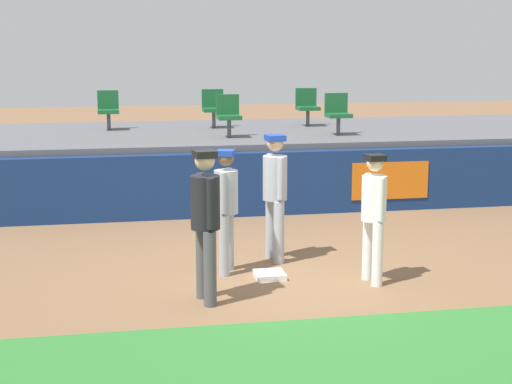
% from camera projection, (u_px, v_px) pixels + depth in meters
% --- Properties ---
extents(ground_plane, '(60.00, 60.00, 0.00)m').
position_uv_depth(ground_plane, '(287.00, 281.00, 10.48)').
color(ground_plane, brown).
extents(grass_foreground_strip, '(18.00, 2.80, 0.01)m').
position_uv_depth(grass_foreground_strip, '(352.00, 367.00, 7.72)').
color(grass_foreground_strip, '#2D722D').
rests_on(grass_foreground_strip, ground_plane).
extents(first_base, '(0.40, 0.40, 0.08)m').
position_uv_depth(first_base, '(270.00, 275.00, 10.63)').
color(first_base, white).
rests_on(first_base, ground_plane).
extents(player_fielder_home, '(0.36, 0.55, 1.72)m').
position_uv_depth(player_fielder_home, '(374.00, 209.00, 10.28)').
color(player_fielder_home, white).
rests_on(player_fielder_home, ground_plane).
extents(player_runner_visitor, '(0.42, 0.46, 1.72)m').
position_uv_depth(player_runner_visitor, '(226.00, 202.00, 10.71)').
color(player_runner_visitor, '#9EA3AD').
rests_on(player_runner_visitor, ground_plane).
extents(player_coach_visitor, '(0.40, 0.51, 1.85)m').
position_uv_depth(player_coach_visitor, '(275.00, 189.00, 11.30)').
color(player_coach_visitor, '#9EA3AD').
rests_on(player_coach_visitor, ground_plane).
extents(player_umpire, '(0.41, 0.52, 1.88)m').
position_uv_depth(player_umpire, '(205.00, 215.00, 9.47)').
color(player_umpire, '#4C4C51').
rests_on(player_umpire, ground_plane).
extents(field_wall, '(18.00, 0.26, 1.17)m').
position_uv_depth(field_wall, '(238.00, 185.00, 14.33)').
color(field_wall, navy).
rests_on(field_wall, ground_plane).
extents(bleacher_platform, '(18.00, 4.80, 1.29)m').
position_uv_depth(bleacher_platform, '(217.00, 161.00, 16.80)').
color(bleacher_platform, '#59595E').
rests_on(bleacher_platform, ground_plane).
extents(seat_back_left, '(0.45, 0.44, 0.84)m').
position_uv_depth(seat_back_left, '(108.00, 108.00, 16.83)').
color(seat_back_left, '#4C4C51').
rests_on(seat_back_left, bleacher_platform).
extents(seat_front_right, '(0.48, 0.44, 0.84)m').
position_uv_depth(seat_front_right, '(338.00, 112.00, 15.92)').
color(seat_front_right, '#4C4C51').
rests_on(seat_front_right, bleacher_platform).
extents(seat_front_center, '(0.46, 0.44, 0.84)m').
position_uv_depth(seat_front_center, '(229.00, 113.00, 15.51)').
color(seat_front_center, '#4C4C51').
rests_on(seat_front_center, bleacher_platform).
extents(seat_back_right, '(0.48, 0.44, 0.84)m').
position_uv_depth(seat_back_right, '(307.00, 105.00, 17.63)').
color(seat_back_right, '#4C4C51').
rests_on(seat_back_right, bleacher_platform).
extents(seat_back_center, '(0.47, 0.44, 0.84)m').
position_uv_depth(seat_back_center, '(213.00, 106.00, 17.24)').
color(seat_back_center, '#4C4C51').
rests_on(seat_back_center, bleacher_platform).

